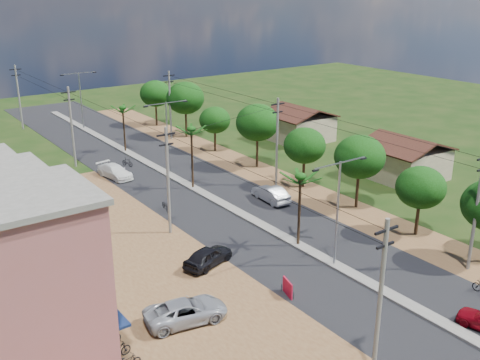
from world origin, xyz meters
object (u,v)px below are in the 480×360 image
object	(u,v)px
car_white_far	(115,172)
car_parked_silver	(186,312)
car_parked_dark	(208,257)
roadside_sign	(288,288)
parked_scooter_row	(123,358)
car_silver_mid	(271,194)

from	to	relation	value
car_white_far	car_parked_silver	distance (m)	28.62
car_parked_dark	roadside_sign	distance (m)	6.90
roadside_sign	parked_scooter_row	world-z (taller)	roadside_sign
car_parked_silver	car_parked_dark	size ratio (longest dim) A/B	1.22
car_white_far	car_parked_dark	bearing A→B (deg)	-106.77
car_parked_silver	car_parked_dark	bearing A→B (deg)	-32.46
car_parked_dark	roadside_sign	world-z (taller)	car_parked_dark
roadside_sign	parked_scooter_row	bearing A→B (deg)	-162.80
car_silver_mid	roadside_sign	bearing A→B (deg)	59.08
car_white_far	car_parked_silver	bearing A→B (deg)	-115.51
car_white_far	roadside_sign	xyz separation A→B (m)	(-0.50, -28.90, -0.12)
car_silver_mid	parked_scooter_row	world-z (taller)	car_silver_mid
car_parked_silver	car_parked_dark	xyz separation A→B (m)	(4.97, 5.33, 0.01)
roadside_sign	parked_scooter_row	size ratio (longest dim) A/B	0.11
roadside_sign	car_silver_mid	bearing A→B (deg)	70.81
parked_scooter_row	car_white_far	bearing A→B (deg)	67.09
car_silver_mid	car_white_far	bearing A→B (deg)	-54.47
car_parked_silver	parked_scooter_row	xyz separation A→B (m)	(-4.88, -1.61, -0.21)
car_white_far	car_parked_silver	world-z (taller)	car_parked_silver
car_silver_mid	car_parked_dark	xyz separation A→B (m)	(-11.71, -7.37, -0.02)
roadside_sign	car_parked_dark	bearing A→B (deg)	122.44
car_silver_mid	roadside_sign	world-z (taller)	car_silver_mid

